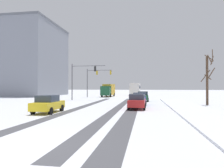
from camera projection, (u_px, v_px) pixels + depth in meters
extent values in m
plane|color=silver|center=(23.00, 148.00, 8.12)|extent=(300.00, 300.00, 0.00)
cube|color=#4C4C51|center=(118.00, 108.00, 23.69)|extent=(0.97, 35.29, 0.01)
cube|color=#4C4C51|center=(133.00, 108.00, 23.43)|extent=(1.19, 35.29, 0.01)
cube|color=#4C4C51|center=(82.00, 107.00, 24.36)|extent=(1.04, 35.29, 0.01)
cube|color=white|center=(193.00, 110.00, 20.89)|extent=(4.00, 35.29, 0.12)
cylinder|color=#56565B|center=(72.00, 82.00, 37.17)|extent=(0.18, 0.18, 6.50)
cylinder|color=#56565B|center=(88.00, 66.00, 36.65)|extent=(6.14, 0.29, 0.12)
cube|color=black|center=(95.00, 69.00, 36.42)|extent=(0.33, 0.25, 0.90)
sphere|color=black|center=(95.00, 67.00, 36.58)|extent=(0.20, 0.20, 0.20)
sphere|color=orange|center=(95.00, 69.00, 36.58)|extent=(0.20, 0.20, 0.20)
sphere|color=black|center=(95.00, 71.00, 36.57)|extent=(0.20, 0.20, 0.20)
cylinder|color=#56565B|center=(87.00, 83.00, 47.05)|extent=(0.18, 0.18, 6.50)
cylinder|color=#56565B|center=(99.00, 70.00, 46.47)|extent=(5.76, 0.46, 0.12)
cube|color=#B79319|center=(97.00, 73.00, 46.59)|extent=(0.33, 0.26, 0.90)
sphere|color=black|center=(97.00, 71.00, 46.75)|extent=(0.20, 0.20, 0.20)
sphere|color=orange|center=(97.00, 73.00, 46.74)|extent=(0.20, 0.20, 0.20)
sphere|color=black|center=(97.00, 74.00, 46.74)|extent=(0.20, 0.20, 0.20)
cube|color=#B79319|center=(111.00, 73.00, 45.91)|extent=(0.33, 0.26, 0.90)
sphere|color=black|center=(111.00, 71.00, 46.07)|extent=(0.20, 0.20, 0.20)
sphere|color=orange|center=(111.00, 73.00, 46.06)|extent=(0.20, 0.20, 0.20)
sphere|color=black|center=(111.00, 74.00, 46.06)|extent=(0.20, 0.20, 0.20)
cube|color=#194C2D|center=(143.00, 97.00, 34.17)|extent=(1.71, 4.10, 0.70)
cube|color=#2D3847|center=(143.00, 93.00, 34.03)|extent=(1.57, 1.90, 0.60)
cylinder|color=black|center=(138.00, 99.00, 35.55)|extent=(0.22, 0.64, 0.64)
cylinder|color=black|center=(148.00, 99.00, 35.30)|extent=(0.22, 0.64, 0.64)
cylinder|color=black|center=(138.00, 100.00, 33.03)|extent=(0.22, 0.64, 0.64)
cylinder|color=black|center=(148.00, 100.00, 32.79)|extent=(0.22, 0.64, 0.64)
cube|color=#233899|center=(139.00, 100.00, 27.19)|extent=(1.76, 4.13, 0.70)
cube|color=#2D3847|center=(139.00, 95.00, 27.05)|extent=(1.59, 1.92, 0.60)
cylinder|color=black|center=(134.00, 102.00, 28.57)|extent=(0.23, 0.64, 0.64)
cylinder|color=black|center=(146.00, 102.00, 28.30)|extent=(0.23, 0.64, 0.64)
cylinder|color=black|center=(133.00, 103.00, 26.07)|extent=(0.23, 0.64, 0.64)
cylinder|color=black|center=(145.00, 103.00, 25.79)|extent=(0.23, 0.64, 0.64)
cube|color=red|center=(137.00, 103.00, 22.33)|extent=(1.80, 4.14, 0.70)
cube|color=#2D3847|center=(137.00, 97.00, 22.19)|extent=(1.61, 1.94, 0.60)
cylinder|color=black|center=(131.00, 105.00, 23.72)|extent=(0.24, 0.65, 0.64)
cylinder|color=black|center=(145.00, 105.00, 23.43)|extent=(0.24, 0.65, 0.64)
cylinder|color=black|center=(128.00, 107.00, 21.22)|extent=(0.24, 0.65, 0.64)
cylinder|color=black|center=(144.00, 107.00, 20.93)|extent=(0.24, 0.65, 0.64)
cube|color=yellow|center=(48.00, 105.00, 19.08)|extent=(1.80, 4.14, 0.70)
cube|color=#2D3847|center=(48.00, 99.00, 18.94)|extent=(1.60, 1.94, 0.60)
cylinder|color=black|center=(46.00, 108.00, 20.44)|extent=(0.24, 0.65, 0.64)
cylinder|color=black|center=(62.00, 108.00, 20.23)|extent=(0.24, 0.65, 0.64)
cylinder|color=black|center=(33.00, 111.00, 17.92)|extent=(0.24, 0.65, 0.64)
cylinder|color=black|center=(51.00, 111.00, 17.71)|extent=(0.24, 0.65, 0.64)
cube|color=silver|center=(135.00, 88.00, 59.47)|extent=(2.70, 11.04, 2.90)
cube|color=#283342|center=(135.00, 87.00, 59.48)|extent=(2.72, 10.16, 0.90)
cylinder|color=black|center=(139.00, 94.00, 55.46)|extent=(0.32, 0.97, 0.96)
cylinder|color=black|center=(130.00, 94.00, 55.87)|extent=(0.32, 0.97, 0.96)
cylinder|color=black|center=(140.00, 93.00, 62.50)|extent=(0.32, 0.97, 0.96)
cylinder|color=black|center=(132.00, 93.00, 62.91)|extent=(0.32, 0.97, 0.96)
cube|color=#194C2D|center=(106.00, 91.00, 47.22)|extent=(2.16, 2.26, 2.10)
cube|color=gold|center=(109.00, 89.00, 50.86)|extent=(2.34, 5.26, 2.60)
cylinder|color=black|center=(110.00, 95.00, 47.45)|extent=(0.30, 0.85, 0.84)
cylinder|color=black|center=(102.00, 95.00, 47.82)|extent=(0.30, 0.85, 0.84)
cylinder|color=black|center=(114.00, 95.00, 52.06)|extent=(0.30, 0.85, 0.84)
cylinder|color=black|center=(106.00, 94.00, 52.43)|extent=(0.30, 0.85, 0.84)
cylinder|color=#4C3828|center=(207.00, 80.00, 27.07)|extent=(0.31, 0.31, 6.45)
cylinder|color=#4C3828|center=(212.00, 73.00, 27.15)|extent=(0.49, 1.36, 1.23)
cylinder|color=#4C3828|center=(209.00, 58.00, 26.54)|extent=(1.19, 0.30, 0.78)
cylinder|color=#4C3828|center=(212.00, 61.00, 26.98)|extent=(0.16, 1.30, 1.09)
cylinder|color=#4C3828|center=(208.00, 77.00, 26.68)|extent=(0.87, 0.18, 0.73)
cylinder|color=#4C3828|center=(205.00, 76.00, 27.66)|extent=(1.27, 0.19, 1.65)
cylinder|color=#4C3828|center=(213.00, 56.00, 26.80)|extent=(0.55, 1.35, 1.53)
cylinder|color=#4C3828|center=(210.00, 59.00, 26.74)|extent=(0.81, 0.63, 1.13)
cube|color=gray|center=(12.00, 61.00, 56.86)|extent=(25.75, 18.54, 18.71)
cube|color=slate|center=(12.00, 27.00, 56.98)|extent=(26.05, 18.84, 0.50)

